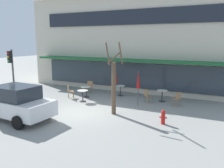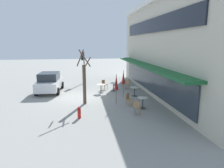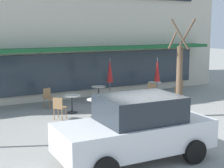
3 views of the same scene
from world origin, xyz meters
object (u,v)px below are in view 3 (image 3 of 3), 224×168
Objects in this scene: cafe_chair_3 at (152,90)px; cafe_chair_1 at (49,96)px; street_tree at (179,76)px; cafe_table_by_tree at (155,87)px; cafe_chair_0 at (59,107)px; cafe_table_mid_patio at (96,105)px; parked_sedan at (136,128)px; patio_umbrella_green_folded at (157,70)px; cafe_table_near_wall at (99,91)px; patio_umbrella_cream_folded at (110,71)px; cafe_table_streetside at (72,101)px; cafe_chair_2 at (180,87)px.

cafe_chair_1 is at bearing 168.72° from cafe_chair_3.
street_tree reaches higher than cafe_chair_1.
cafe_chair_0 is (-6.06, -1.93, 0.01)m from cafe_table_by_tree.
parked_sedan is at bearing -103.70° from cafe_table_mid_patio.
patio_umbrella_green_folded reaches higher than cafe_chair_0.
cafe_table_near_wall is 7.64m from parked_sedan.
patio_umbrella_cream_folded reaches higher than parked_sedan.
cafe_chair_3 is at bearing 12.17° from cafe_chair_0.
cafe_chair_0 is at bearing -138.99° from cafe_table_streetside.
cafe_chair_0 is (-2.89, -2.21, 0.01)m from cafe_table_near_wall.
cafe_chair_3 is at bearing -11.28° from cafe_chair_1.
cafe_table_mid_patio is at bearing -164.11° from cafe_chair_2.
cafe_table_streetside is at bearing -68.32° from cafe_chair_1.
cafe_table_near_wall is 2.57m from cafe_chair_1.
cafe_table_by_tree is 2.25m from patio_umbrella_green_folded.
patio_umbrella_green_folded is at bearing 48.23° from parked_sedan.
cafe_chair_1 and cafe_chair_2 have the same top height.
cafe_chair_1 is (-0.55, 1.38, 0.01)m from cafe_table_streetside.
cafe_table_streetside is at bearing -175.07° from cafe_chair_3.
cafe_chair_0 is 4.91m from street_tree.
cafe_table_by_tree is at bearing 12.63° from patio_umbrella_cream_folded.
patio_umbrella_cream_folded is (0.08, -0.98, 1.11)m from cafe_table_near_wall.
cafe_table_streetside is 4.55m from street_tree.
cafe_table_mid_patio is at bearing -67.42° from cafe_table_streetside.
street_tree is (3.01, -1.47, 1.13)m from cafe_table_mid_patio.
cafe_chair_0 is 1.00× the size of cafe_chair_2.
cafe_table_near_wall is at bearing 166.91° from cafe_chair_2.
cafe_table_near_wall and cafe_table_by_tree have the same top height.
cafe_table_streetside is 5.31m from cafe_table_by_tree.
patio_umbrella_green_folded reaches higher than parked_sedan.
cafe_table_near_wall is 0.85× the size of cafe_chair_3.
parked_sedan is (-5.04, -6.09, 0.35)m from cafe_chair_3.
street_tree is at bearing 36.55° from parked_sedan.
patio_umbrella_green_folded is 2.63m from cafe_chair_2.
cafe_chair_3 is at bearing 4.93° from cafe_table_streetside.
street_tree reaches higher than patio_umbrella_cream_folded.
patio_umbrella_cream_folded is (1.60, 1.67, 1.11)m from cafe_table_mid_patio.
street_tree reaches higher than cafe_table_by_tree.
parked_sedan reaches higher than cafe_chair_3.
cafe_table_near_wall is at bearing 109.84° from street_tree.
parked_sedan is (0.27, -4.95, 0.35)m from cafe_chair_0.
cafe_table_mid_patio is at bearing -67.90° from cafe_chair_1.
cafe_chair_1 reaches higher than cafe_table_near_wall.
cafe_chair_1 is (-4.64, 1.83, -1.10)m from patio_umbrella_green_folded.
cafe_table_streetside is 6.32m from cafe_chair_2.
cafe_chair_0 and cafe_chair_3 have the same top height.
cafe_table_streetside is 1.30m from cafe_table_mid_patio.
street_tree is at bearing -106.93° from cafe_chair_3.
cafe_table_mid_patio is 6.03m from cafe_chair_2.
patio_umbrella_cream_folded reaches higher than cafe_table_by_tree.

